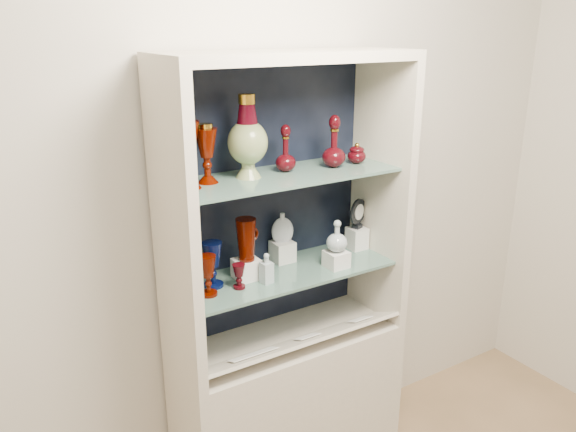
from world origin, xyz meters
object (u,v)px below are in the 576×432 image
enamel_urn (248,137)px  ruby_goblet_tall (208,276)px  ruby_goblet_small (239,276)px  ruby_decanter_a (286,145)px  flat_flask (282,227)px  ruby_decanter_b (334,140)px  pedestal_lamp_left (186,153)px  lidded_bowl (357,153)px  ruby_pitcher (246,240)px  clear_round_decanter (337,237)px  clear_square_bottle (267,268)px  cobalt_goblet (213,265)px  pedestal_lamp_right (207,154)px  cameo_medallion (358,213)px

enamel_urn → ruby_goblet_tall: 0.55m
ruby_goblet_small → ruby_decanter_a: bearing=16.4°
flat_flask → ruby_decanter_b: bearing=-8.7°
pedestal_lamp_left → lidded_bowl: 0.76m
ruby_decanter_a → ruby_goblet_small: 0.55m
enamel_urn → ruby_pitcher: enamel_urn is taller
lidded_bowl → clear_round_decanter: bearing=-153.6°
enamel_urn → ruby_goblet_small: size_ratio=3.15×
clear_square_bottle → clear_round_decanter: 0.34m
cobalt_goblet → clear_square_bottle: cobalt_goblet is taller
lidded_bowl → ruby_goblet_tall: size_ratio=0.55×
enamel_urn → clear_square_bottle: size_ratio=2.51×
pedestal_lamp_right → clear_round_decanter: size_ratio=1.65×
ruby_decanter_b → lidded_bowl: (0.12, 0.00, -0.07)m
ruby_goblet_tall → ruby_pitcher: 0.22m
ruby_decanter_b → ruby_goblet_tall: bearing=-177.2°
pedestal_lamp_right → enamel_urn: (0.17, -0.01, 0.05)m
pedestal_lamp_right → ruby_goblet_tall: pedestal_lamp_right is taller
ruby_goblet_small → ruby_pitcher: (0.07, 0.07, 0.12)m
ruby_goblet_small → pedestal_lamp_left: bearing=164.0°
ruby_decanter_a → clear_square_bottle: (-0.14, -0.09, -0.46)m
clear_square_bottle → lidded_bowl: bearing=6.4°
pedestal_lamp_right → flat_flask: 0.52m
clear_round_decanter → cameo_medallion: size_ratio=0.94×
pedestal_lamp_right → lidded_bowl: (0.67, -0.04, -0.07)m
pedestal_lamp_left → ruby_goblet_tall: bearing=-44.7°
pedestal_lamp_right → lidded_bowl: 0.67m
clear_round_decanter → flat_flask: bearing=132.8°
ruby_goblet_tall → ruby_pitcher: ruby_pitcher is taller
clear_square_bottle → ruby_pitcher: bearing=120.3°
ruby_decanter_a → cameo_medallion: bearing=1.7°
ruby_decanter_a → ruby_pitcher: (-0.19, -0.01, -0.36)m
ruby_goblet_small → flat_flask: size_ratio=0.75×
ruby_pitcher → ruby_goblet_small: bearing=-156.8°
lidded_bowl → ruby_pitcher: size_ratio=0.51×
ruby_decanter_b → cameo_medallion: (0.18, 0.05, -0.36)m
pedestal_lamp_left → enamel_urn: 0.26m
ruby_goblet_tall → ruby_decanter_a: bearing=10.1°
ruby_goblet_tall → enamel_urn: bearing=16.7°
ruby_decanter_b → cameo_medallion: ruby_decanter_b is taller
ruby_decanter_a → ruby_goblet_tall: bearing=-169.9°
enamel_urn → ruby_decanter_b: 0.38m
cobalt_goblet → flat_flask: flat_flask is taller
lidded_bowl → ruby_goblet_tall: lidded_bowl is taller
ruby_decanter_a → cameo_medallion: size_ratio=1.49×
ruby_goblet_tall → cameo_medallion: 0.79m
cobalt_goblet → clear_square_bottle: size_ratio=1.46×
lidded_bowl → ruby_pitcher: lidded_bowl is taller
pedestal_lamp_right → clear_round_decanter: bearing=-12.5°
lidded_bowl → ruby_pitcher: bearing=177.1°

